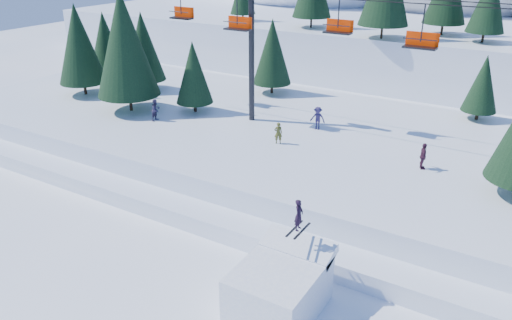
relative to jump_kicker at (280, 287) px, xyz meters
The scene contains 9 objects.
ground 3.26m from the jump_kicker, 140.42° to the right, with size 160.00×160.00×0.00m, color white.
mid_shelf 16.26m from the jump_kicker, 98.17° to the left, with size 70.00×22.00×2.50m, color white.
berm 6.56m from the jump_kicker, 110.77° to the left, with size 70.00×6.00×1.10m, color white.
jump_kicker is the anchor object (origin of this frame).
chairlift 18.04m from the jump_kicker, 92.30° to the left, with size 46.00×3.21×10.28m.
conifer_stand 17.77m from the jump_kicker, 99.59° to the left, with size 59.84×16.61×9.90m.
distant_skiers 15.57m from the jump_kicker, 105.58° to the left, with size 31.13×6.43×1.78m.
banner_near 5.23m from the jump_kicker, 41.81° to the left, with size 2.86×0.18×0.90m.
banner_far 6.99m from the jump_kicker, 34.92° to the left, with size 2.80×0.63×0.90m.
Camera 1 is at (10.82, -14.45, 15.72)m, focal length 35.00 mm.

